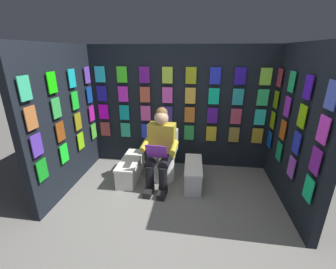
# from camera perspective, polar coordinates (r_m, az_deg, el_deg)

# --- Properties ---
(ground_plane) EXTENTS (30.00, 30.00, 0.00)m
(ground_plane) POSITION_cam_1_polar(r_m,az_deg,el_deg) (2.82, -1.09, -23.70)
(ground_plane) COLOR gray
(display_wall_back) EXTENTS (3.15, 0.14, 2.06)m
(display_wall_back) POSITION_cam_1_polar(r_m,az_deg,el_deg) (3.94, 2.76, 6.64)
(display_wall_back) COLOR black
(display_wall_back) RESTS_ON ground
(display_wall_left) EXTENTS (0.14, 1.76, 2.06)m
(display_wall_left) POSITION_cam_1_polar(r_m,az_deg,el_deg) (3.28, 29.73, 1.14)
(display_wall_left) COLOR black
(display_wall_left) RESTS_ON ground
(display_wall_right) EXTENTS (0.14, 1.76, 2.06)m
(display_wall_right) POSITION_cam_1_polar(r_m,az_deg,el_deg) (3.57, -24.77, 3.35)
(display_wall_right) COLOR black
(display_wall_right) RESTS_ON ground
(toilet) EXTENTS (0.42, 0.57, 0.77)m
(toilet) POSITION_cam_1_polar(r_m,az_deg,el_deg) (3.69, -1.12, -5.93)
(toilet) COLOR white
(toilet) RESTS_ON ground
(person_reading) EXTENTS (0.55, 0.70, 1.19)m
(person_reading) POSITION_cam_1_polar(r_m,az_deg,el_deg) (3.38, -1.96, -3.43)
(person_reading) COLOR gold
(person_reading) RESTS_ON ground
(comic_longbox_near) EXTENTS (0.28, 0.73, 0.35)m
(comic_longbox_near) POSITION_cam_1_polar(r_m,az_deg,el_deg) (3.56, 6.31, -9.82)
(comic_longbox_near) COLOR silver
(comic_longbox_near) RESTS_ON ground
(comic_longbox_far) EXTENTS (0.29, 0.81, 0.34)m
(comic_longbox_far) POSITION_cam_1_polar(r_m,az_deg,el_deg) (3.76, -9.30, -8.41)
(comic_longbox_far) COLOR white
(comic_longbox_far) RESTS_ON ground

